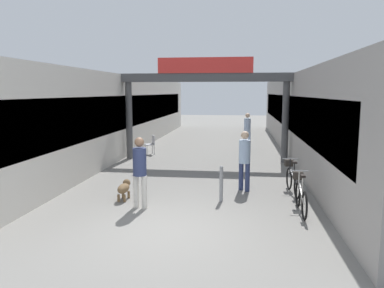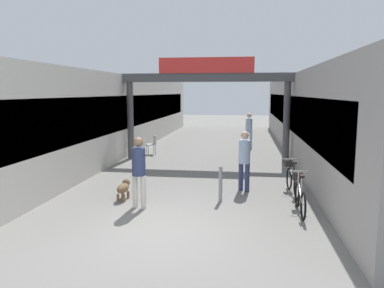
% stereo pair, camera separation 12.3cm
% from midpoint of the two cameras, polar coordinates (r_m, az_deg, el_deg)
% --- Properties ---
extents(ground_plane, '(80.00, 80.00, 0.00)m').
position_cam_midpoint_polar(ground_plane, '(8.28, -4.17, -12.83)').
color(ground_plane, gray).
extents(storefront_left, '(3.00, 26.00, 3.69)m').
position_cam_midpoint_polar(storefront_left, '(19.77, -12.29, 4.62)').
color(storefront_left, beige).
rests_on(storefront_left, ground_plane).
extents(storefront_right, '(3.00, 26.00, 3.69)m').
position_cam_midpoint_polar(storefront_right, '(18.93, 18.21, 4.27)').
color(storefront_right, '#9E9993').
rests_on(storefront_right, ground_plane).
extents(arcade_sign_gateway, '(7.40, 0.47, 4.35)m').
position_cam_midpoint_polar(arcade_sign_gateway, '(15.92, 1.80, 8.51)').
color(arcade_sign_gateway, '#4C4C4F').
rests_on(arcade_sign_gateway, ground_plane).
extents(pedestrian_with_dog, '(0.42, 0.42, 1.81)m').
position_cam_midpoint_polar(pedestrian_with_dog, '(9.51, -8.34, -3.57)').
color(pedestrian_with_dog, silver).
rests_on(pedestrian_with_dog, ground_plane).
extents(pedestrian_companion, '(0.48, 0.48, 1.79)m').
position_cam_midpoint_polar(pedestrian_companion, '(11.18, 7.71, -1.91)').
color(pedestrian_companion, navy).
rests_on(pedestrian_companion, ground_plane).
extents(pedestrian_carrying_crate, '(0.43, 0.43, 1.85)m').
position_cam_midpoint_polar(pedestrian_carrying_crate, '(19.55, 8.24, 2.41)').
color(pedestrian_carrying_crate, '#A5BFE0').
rests_on(pedestrian_carrying_crate, ground_plane).
extents(dog_on_leash, '(0.28, 0.70, 0.52)m').
position_cam_midpoint_polar(dog_on_leash, '(10.50, -10.63, -6.60)').
color(dog_on_leash, brown).
rests_on(dog_on_leash, ground_plane).
extents(bicycle_silver_nearest, '(0.46, 1.69, 0.98)m').
position_cam_midpoint_polar(bicycle_silver_nearest, '(9.63, 15.85, -7.39)').
color(bicycle_silver_nearest, black).
rests_on(bicycle_silver_nearest, ground_plane).
extents(bicycle_black_second, '(0.46, 1.69, 0.98)m').
position_cam_midpoint_polar(bicycle_black_second, '(11.31, 14.72, -5.08)').
color(bicycle_black_second, black).
rests_on(bicycle_black_second, ground_plane).
extents(bollard_post_metal, '(0.10, 0.10, 0.98)m').
position_cam_midpoint_polar(bollard_post_metal, '(10.12, 4.13, -6.00)').
color(bollard_post_metal, gray).
rests_on(bollard_post_metal, ground_plane).
extents(cafe_chair_aluminium_nearer, '(0.54, 0.54, 0.89)m').
position_cam_midpoint_polar(cafe_chair_aluminium_nearer, '(17.79, -6.42, 0.17)').
color(cafe_chair_aluminium_nearer, gray).
rests_on(cafe_chair_aluminium_nearer, ground_plane).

